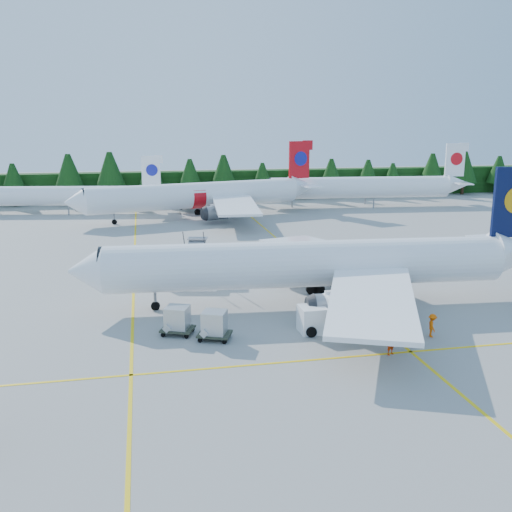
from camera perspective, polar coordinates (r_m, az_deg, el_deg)
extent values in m
plane|color=#979792|center=(46.76, 5.26, -7.29)|extent=(320.00, 320.00, 0.00)
cube|color=yellow|center=(64.04, -12.10, -1.84)|extent=(0.25, 120.00, 0.01)
cube|color=yellow|center=(66.71, 5.33, -0.99)|extent=(0.25, 120.00, 0.01)
cube|color=yellow|center=(41.46, 7.65, -10.11)|extent=(80.00, 0.25, 0.01)
cube|color=black|center=(125.27, -5.49, 7.09)|extent=(220.00, 4.00, 6.00)
cylinder|color=white|center=(51.91, 5.06, -0.79)|extent=(36.16, 6.74, 4.23)
cone|color=white|center=(51.46, -16.63, -1.43)|extent=(3.25, 4.43, 4.23)
cube|color=white|center=(61.28, 6.16, 0.75)|extent=(9.99, 16.92, 1.20)
cylinder|color=gray|center=(58.46, 4.75, -1.32)|extent=(3.74, 2.47, 2.22)
cube|color=white|center=(44.58, 11.50, -4.23)|extent=(11.83, 17.08, 1.20)
cylinder|color=gray|center=(47.02, 7.86, -5.05)|extent=(3.74, 2.47, 2.22)
cylinder|color=gray|center=(51.61, -10.04, -4.38)|extent=(0.25, 0.25, 1.80)
cylinder|color=white|center=(99.60, -6.01, 6.05)|extent=(37.45, 13.50, 4.41)
cone|color=white|center=(94.81, -17.69, 5.13)|extent=(4.08, 5.04, 4.41)
cube|color=red|center=(107.62, 4.34, 9.57)|extent=(4.16, 1.41, 6.84)
cube|color=white|center=(109.56, -6.03, 6.35)|extent=(14.43, 17.53, 1.25)
cylinder|color=gray|center=(106.24, -6.59, 5.28)|extent=(4.21, 3.17, 2.32)
cube|color=white|center=(92.25, -2.09, 5.12)|extent=(7.69, 16.95, 1.25)
cylinder|color=gray|center=(94.36, -4.03, 4.34)|extent=(4.21, 3.17, 2.32)
cylinder|color=gray|center=(96.26, -14.00, 3.65)|extent=(0.26, 0.26, 1.88)
cylinder|color=white|center=(110.41, -18.89, 5.71)|extent=(30.44, 8.24, 3.56)
cube|color=white|center=(106.47, -10.46, 8.36)|extent=(3.39, 0.84, 5.52)
cylinder|color=white|center=(114.99, 10.33, 6.76)|extent=(35.73, 7.04, 4.18)
cone|color=white|center=(110.93, 0.72, 6.75)|extent=(3.25, 4.40, 4.18)
cube|color=white|center=(121.60, 19.29, 9.06)|extent=(3.99, 0.69, 6.48)
cylinder|color=gray|center=(112.18, 3.63, 5.29)|extent=(0.25, 0.25, 1.67)
cube|color=white|center=(57.91, -6.26, -2.58)|extent=(5.22, 3.44, 1.26)
cube|color=gray|center=(59.60, -6.06, -0.13)|extent=(2.72, 4.85, 3.40)
cube|color=gray|center=(61.50, -5.87, 1.77)|extent=(2.30, 1.76, 0.14)
cube|color=white|center=(45.80, 5.64, -6.33)|extent=(2.07, 2.07, 2.11)
cube|color=black|center=(45.63, 5.65, -5.74)|extent=(1.76, 1.96, 0.91)
cube|color=white|center=(46.66, 9.19, -5.48)|extent=(3.68, 2.31, 2.62)
cube|color=#333829|center=(45.75, -7.83, -7.23)|extent=(3.00, 2.68, 0.16)
cube|color=silver|center=(45.43, -7.87, -6.10)|extent=(2.24, 2.21, 1.74)
cube|color=#333829|center=(44.41, -4.16, -7.78)|extent=(3.00, 2.68, 0.16)
cube|color=silver|center=(44.07, -4.18, -6.62)|extent=(2.24, 2.21, 1.74)
imported|color=red|center=(42.48, 13.37, -8.33)|extent=(0.86, 0.74, 1.99)
imported|color=orange|center=(45.25, 7.72, -6.75)|extent=(1.12, 0.98, 1.94)
imported|color=#F55A05|center=(46.70, 17.21, -6.66)|extent=(0.71, 0.88, 1.86)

